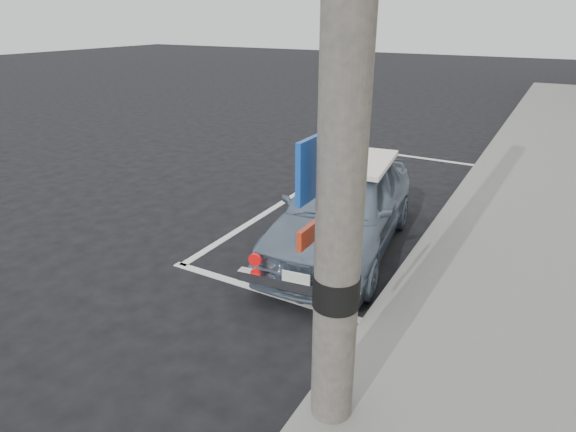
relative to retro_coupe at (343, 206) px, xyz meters
name	(u,v)px	position (x,y,z in m)	size (l,w,h in m)	color
ground	(256,266)	(-0.79, -1.11, -0.66)	(80.00, 80.00, 0.00)	black
sidewalk	(526,256)	(2.41, 0.89, -0.58)	(2.80, 40.00, 0.15)	slate
pline_rear	(268,292)	(-0.29, -1.61, -0.65)	(3.00, 0.12, 0.01)	silver
pline_front	(421,158)	(-0.29, 5.39, -0.65)	(3.00, 0.12, 0.01)	silver
pline_side	(301,191)	(-1.69, 1.89, -0.65)	(0.12, 7.00, 0.01)	silver
retro_coupe	(343,206)	(0.00, 0.00, 0.00)	(2.02, 3.98, 1.30)	slate
cat	(303,293)	(0.19, -1.58, -0.54)	(0.23, 0.49, 0.26)	#746758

